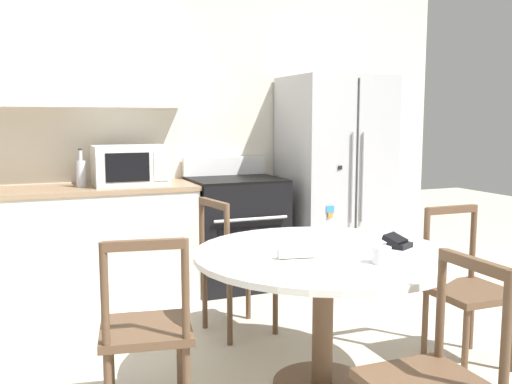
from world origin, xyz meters
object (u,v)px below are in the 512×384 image
refrigerator (334,178)px  candle_glass (381,256)px  dining_chair_right (467,290)px  dining_chair_far (236,268)px  dining_chair_near (434,384)px  dining_chair_left (146,331)px  wallet (397,242)px  microwave (130,165)px  oven_range (236,231)px  counter_bottle (81,173)px

refrigerator → candle_glass: refrigerator is taller
dining_chair_right → dining_chair_far: bearing=-40.4°
refrigerator → dining_chair_near: bearing=-112.6°
dining_chair_far → dining_chair_left: size_ratio=1.00×
dining_chair_right → wallet: bearing=3.7°
refrigerator → microwave: refrigerator is taller
refrigerator → dining_chair_right: 1.97m
microwave → dining_chair_left: bearing=-98.1°
refrigerator → microwave: bearing=178.0°
microwave → candle_glass: 2.40m
microwave → dining_chair_near: (0.62, -2.85, -0.62)m
oven_range → microwave: size_ratio=1.93×
dining_chair_near → wallet: dining_chair_near is taller
refrigerator → counter_bottle: 2.15m
dining_chair_far → dining_chair_left: bearing=-50.7°
microwave → counter_bottle: 0.37m
dining_chair_near → dining_chair_left: same height
refrigerator → counter_bottle: (-2.15, 0.06, 0.12)m
counter_bottle → wallet: (1.43, -1.99, -0.25)m
microwave → dining_chair_left: (-0.27, -1.91, -0.62)m
refrigerator → dining_chair_near: refrigerator is taller
dining_chair_right → wallet: dining_chair_right is taller
dining_chair_left → wallet: 1.38m
counter_bottle → wallet: counter_bottle is taller
microwave → oven_range: bearing=-0.4°
refrigerator → oven_range: 1.00m
dining_chair_far → dining_chair_left: same height
microwave → dining_chair_far: bearing=-64.0°
dining_chair_far → wallet: size_ratio=5.38×
oven_range → dining_chair_left: (-1.14, -1.91, -0.03)m
dining_chair_right → wallet: (-0.51, -0.02, 0.33)m
oven_range → dining_chair_near: oven_range is taller
dining_chair_near → dining_chair_right: bearing=-46.7°
wallet → dining_chair_left: bearing=176.6°
candle_glass → dining_chair_near: bearing=-105.4°
oven_range → dining_chair_left: oven_range is taller
oven_range → dining_chair_near: (-0.25, -2.84, -0.03)m
dining_chair_left → candle_glass: bearing=-7.9°
oven_range → counter_bottle: (-1.24, 0.00, 0.54)m
wallet → refrigerator: bearing=69.6°
wallet → candle_glass: bearing=-137.4°
counter_bottle → dining_chair_left: bearing=-87.1°
candle_glass → wallet: size_ratio=0.56×
counter_bottle → microwave: bearing=0.6°
counter_bottle → dining_chair_right: size_ratio=0.32×
dining_chair_right → dining_chair_left: (-1.84, 0.06, 0.00)m
microwave → refrigerator: bearing=-2.0°
oven_range → dining_chair_far: (-0.37, -1.01, -0.03)m
oven_range → dining_chair_far: oven_range is taller
wallet → dining_chair_right: bearing=2.7°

